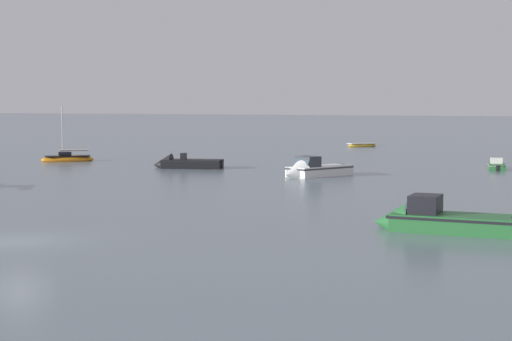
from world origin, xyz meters
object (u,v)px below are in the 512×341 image
object	(u,v)px
motorboat_moored_0	(182,165)
sailboat_moored_2	(67,159)
motorboat_moored_1	(311,172)
motorboat_moored_6	(496,167)
motorboat_moored_4	(431,223)
rowboat_moored_4	(362,145)

from	to	relation	value
motorboat_moored_0	sailboat_moored_2	distance (m)	15.79
motorboat_moored_1	motorboat_moored_6	distance (m)	19.32
motorboat_moored_1	motorboat_moored_4	world-z (taller)	motorboat_moored_1
motorboat_moored_0	motorboat_moored_1	world-z (taller)	motorboat_moored_1
motorboat_moored_4	motorboat_moored_6	distance (m)	39.53
motorboat_moored_4	sailboat_moored_2	bearing A→B (deg)	-35.69
sailboat_moored_2	rowboat_moored_4	size ratio (longest dim) A/B	1.40
motorboat_moored_4	motorboat_moored_6	bearing A→B (deg)	-86.91
motorboat_moored_4	rowboat_moored_4	bearing A→B (deg)	-71.27
sailboat_moored_2	motorboat_moored_4	size ratio (longest dim) A/B	0.89
motorboat_moored_6	rowboat_moored_4	distance (m)	40.94
motorboat_moored_0	sailboat_moored_2	xyz separation A→B (m)	(-15.57, 2.67, -0.04)
motorboat_moored_0	sailboat_moored_2	size ratio (longest dim) A/B	1.14
motorboat_moored_0	motorboat_moored_1	bearing A→B (deg)	150.35
motorboat_moored_1	motorboat_moored_6	size ratio (longest dim) A/B	1.64
motorboat_moored_0	motorboat_moored_1	xyz separation A→B (m)	(14.28, -3.22, 0.08)
motorboat_moored_0	rowboat_moored_4	size ratio (longest dim) A/B	1.59
motorboat_moored_0	motorboat_moored_6	xyz separation A→B (m)	(26.81, 11.50, -0.07)
motorboat_moored_6	motorboat_moored_4	bearing A→B (deg)	173.19
motorboat_moored_1	motorboat_moored_6	bearing A→B (deg)	163.59
motorboat_moored_4	rowboat_moored_4	distance (m)	77.59
sailboat_moored_2	motorboat_moored_4	bearing A→B (deg)	103.12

